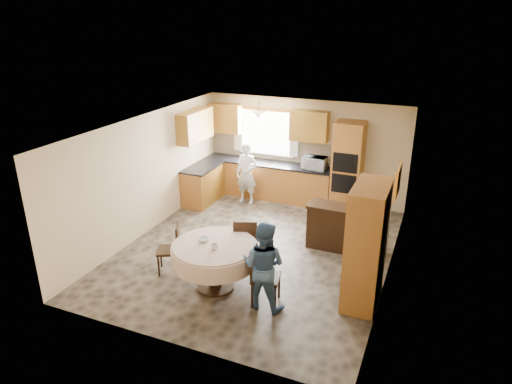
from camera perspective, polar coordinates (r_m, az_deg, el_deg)
The scene contains 36 objects.
floor at distance 9.13m, azimuth 0.15°, elevation -7.26°, with size 5.00×6.00×0.01m, color brown.
ceiling at distance 8.22m, azimuth 0.16°, elevation 8.21°, with size 5.00×6.00×0.01m, color white.
wall_back at distance 11.28m, azimuth 6.04°, elevation 5.21°, with size 5.00×0.02×2.50m, color tan.
wall_front at distance 6.21m, azimuth -10.68°, elevation -9.31°, with size 5.00×0.02×2.50m, color tan.
wall_left at distance 9.77m, azimuth -13.52°, elevation 2.14°, with size 0.02×6.00×2.50m, color tan.
wall_right at distance 8.05m, azimuth 16.84°, elevation -2.45°, with size 0.02×6.00×2.50m, color tan.
window at distance 11.48m, azimuth 1.27°, elevation 7.43°, with size 1.40×0.03×1.10m, color white.
curtain_left at distance 11.71m, azimuth -2.27°, elevation 7.96°, with size 0.22×0.02×1.15m, color white.
curtain_right at distance 11.18m, azimuth 4.78°, elevation 7.24°, with size 0.22×0.02×1.15m, color white.
base_cab_back at distance 11.52m, azimuth 1.41°, elevation 1.44°, with size 3.30×0.60×0.88m, color #C37034.
counter_back at distance 11.37m, azimuth 1.43°, elevation 3.62°, with size 3.30×0.64×0.04m, color black.
base_cab_left at distance 11.31m, azimuth -6.66°, elevation 0.90°, with size 0.60×1.20×0.88m, color #C37034.
counter_left at distance 11.15m, azimuth -6.76°, elevation 3.11°, with size 0.64×1.20×0.04m, color black.
backsplash at distance 11.55m, azimuth 1.97°, elevation 5.35°, with size 3.30×0.02×0.55m, color beige.
wall_cab_left at distance 11.70m, azimuth -3.83°, elevation 9.21°, with size 0.85×0.33×0.72m, color #B07D2C.
wall_cab_right at distance 10.92m, azimuth 6.68°, elevation 8.22°, with size 0.90×0.33×0.72m, color #B07D2C.
wall_cab_side at distance 10.95m, azimuth -7.61°, elevation 8.21°, with size 0.33×1.20×0.72m, color #B07D2C.
oven_tower at distance 10.79m, azimuth 11.37°, elevation 3.08°, with size 0.66×0.62×2.12m, color #C37034.
oven_upper at distance 10.43m, azimuth 11.08°, elevation 3.57°, with size 0.56×0.01×0.45m, color black.
oven_lower at distance 10.60m, azimuth 10.89°, elevation 1.00°, with size 0.56×0.01×0.45m, color black.
pendant at distance 10.93m, azimuth 0.36°, elevation 9.51°, with size 0.36×0.36×0.18m, color beige.
sideboard at distance 9.15m, azimuth 10.11°, elevation -4.55°, with size 1.19×0.49×0.85m, color #311C0D.
space_heater at distance 9.19m, azimuth 14.92°, elevation -5.93°, with size 0.39×0.27×0.54m, color black.
cupboard at distance 7.39m, azimuth 13.64°, elevation -6.48°, with size 0.52×1.05×2.00m, color #C37034.
dining_table at distance 7.69m, azimuth -5.18°, elevation -7.74°, with size 1.45×1.45×0.83m.
chair_left at distance 8.33m, azimuth -10.40°, elevation -6.68°, with size 0.53×0.53×0.92m.
chair_back at distance 8.23m, azimuth -1.31°, elevation -6.24°, with size 0.57×0.57×1.02m.
chair_right at distance 7.34m, azimuth 0.60°, elevation -9.98°, with size 0.51×0.51×1.01m.
framed_picture at distance 8.32m, azimuth 17.29°, elevation 1.35°, with size 0.06×0.64×0.53m.
microwave at distance 10.91m, azimuth 7.32°, elevation 3.63°, with size 0.56×0.38×0.31m, color silver.
person_sink at distance 11.08m, azimuth -1.18°, elevation 2.32°, with size 0.55×0.36×1.50m, color silver.
person_dining at distance 7.16m, azimuth 0.95°, elevation -9.20°, with size 0.72×0.56×1.47m, color #334E71.
bowl_sideboard at distance 9.04m, azimuth 7.94°, elevation -1.60°, with size 0.20×0.20×0.05m, color #B2B2B2.
bottle_sideboard at distance 8.88m, azimuth 11.86°, elevation -1.55°, with size 0.10×0.10×0.27m, color silver.
cup_table at distance 7.45m, azimuth -5.21°, elevation -6.81°, with size 0.11×0.11×0.09m, color #B2B2B2.
bowl_table at distance 7.72m, azimuth -6.56°, elevation -5.94°, with size 0.17×0.17×0.05m, color #B2B2B2.
Camera 1 is at (3.07, -7.39, 4.39)m, focal length 32.00 mm.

